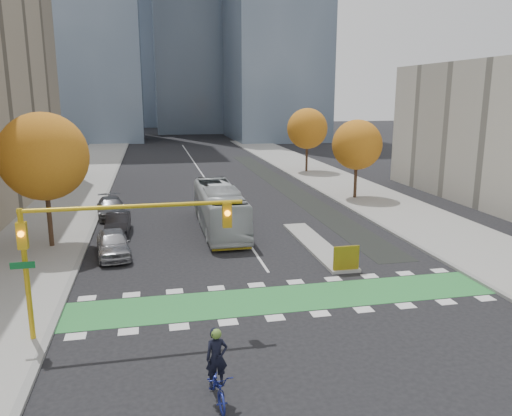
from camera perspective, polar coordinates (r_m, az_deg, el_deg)
name	(u,v)px	position (r m, az deg, el deg)	size (l,w,h in m)	color
ground	(295,312)	(22.09, 4.50, -11.76)	(300.00, 300.00, 0.00)	black
sidewalk_west	(51,217)	(41.02, -22.41, -0.98)	(7.00, 120.00, 0.15)	gray
sidewalk_east	(380,202)	(44.67, 13.97, 0.68)	(7.00, 120.00, 0.15)	gray
curb_west	(99,215)	(40.51, -17.55, -0.77)	(0.30, 120.00, 0.16)	gray
curb_east	(342,204)	(43.27, 9.79, 0.49)	(0.30, 120.00, 0.16)	gray
bike_crossing	(286,298)	(23.41, 3.46, -10.27)	(20.00, 3.00, 0.01)	#2A823A
centre_line	(201,173)	(60.23, -6.26, 3.99)	(0.15, 70.00, 0.01)	silver
bike_lane_paint	(283,185)	(51.82, 3.16, 2.61)	(2.50, 50.00, 0.01)	black
median_island	(316,245)	(31.25, 6.92, -4.20)	(1.60, 10.00, 0.16)	gray
hazard_board	(346,258)	(26.75, 10.27, -5.64)	(1.40, 0.12, 1.30)	yellow
tree_west	(44,157)	(32.05, -23.10, 5.42)	(5.20, 5.20, 8.22)	#332114
tree_east_near	(357,145)	(45.12, 11.47, 7.09)	(4.40, 4.40, 7.08)	#332114
tree_east_far	(307,129)	(60.22, 5.88, 9.01)	(4.80, 4.80, 7.65)	#332114
traffic_signal_west	(96,236)	(19.54, -17.77, -3.06)	(8.53, 0.56, 5.20)	#BF9914
cyclist	(217,378)	(16.02, -4.47, -18.75)	(0.91, 2.13, 2.40)	navy
bus	(220,208)	(34.50, -4.18, -0.02)	(2.57, 10.97, 3.06)	silver
parked_car_a	(113,243)	(30.09, -16.02, -3.91)	(1.82, 4.53, 1.54)	gray
parked_car_b	(118,223)	(34.92, -15.50, -1.70)	(1.48, 4.24, 1.40)	black
parked_car_c	(111,208)	(39.83, -16.24, 0.05)	(2.03, 4.98, 1.45)	#4D4E52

